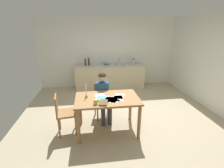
{
  "coord_description": "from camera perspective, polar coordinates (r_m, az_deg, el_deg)",
  "views": [
    {
      "loc": [
        -0.75,
        -3.65,
        2.17
      ],
      "look_at": [
        -0.21,
        0.17,
        0.85
      ],
      "focal_mm": 26.03,
      "sensor_mm": 36.0,
      "label": 1
    }
  ],
  "objects": [
    {
      "name": "ground_plane",
      "position": [
        4.32,
        3.15,
        -11.6
      ],
      "size": [
        5.2,
        5.2,
        0.04
      ],
      "primitive_type": "cube",
      "color": "tan"
    },
    {
      "name": "wall_back",
      "position": [
        6.35,
        -1.18,
        11.03
      ],
      "size": [
        5.2,
        0.12,
        2.6
      ],
      "primitive_type": "cube",
      "color": "silver",
      "rests_on": "ground"
    },
    {
      "name": "wall_right",
      "position": [
        5.02,
        34.17,
        5.68
      ],
      "size": [
        0.12,
        5.2,
        2.6
      ],
      "primitive_type": "cube",
      "color": "silver",
      "rests_on": "ground"
    },
    {
      "name": "kitchen_counter",
      "position": [
        6.18,
        -0.73,
        2.75
      ],
      "size": [
        2.59,
        0.64,
        0.9
      ],
      "color": "beige",
      "rests_on": "ground"
    },
    {
      "name": "dining_table",
      "position": [
        3.47,
        -1.68,
        -6.61
      ],
      "size": [
        1.33,
        0.85,
        0.79
      ],
      "color": "#9E7042",
      "rests_on": "ground"
    },
    {
      "name": "chair_at_table",
      "position": [
        4.15,
        -3.51,
        -5.13
      ],
      "size": [
        0.45,
        0.45,
        0.86
      ],
      "color": "#9E7042",
      "rests_on": "ground"
    },
    {
      "name": "person_seated",
      "position": [
        3.94,
        -3.12,
        -3.35
      ],
      "size": [
        0.38,
        0.62,
        1.19
      ],
      "color": "navy",
      "rests_on": "ground"
    },
    {
      "name": "chair_side_empty",
      "position": [
        3.61,
        -16.68,
        -9.54
      ],
      "size": [
        0.45,
        0.45,
        0.88
      ],
      "color": "#9E7042",
      "rests_on": "ground"
    },
    {
      "name": "coffee_mug",
      "position": [
        3.14,
        -5.8,
        -6.29
      ],
      "size": [
        0.11,
        0.07,
        0.1
      ],
      "color": "#F2CC4C",
      "rests_on": "dining_table"
    },
    {
      "name": "candlestick",
      "position": [
        3.46,
        -9.03,
        -3.37
      ],
      "size": [
        0.06,
        0.06,
        0.29
      ],
      "color": "gold",
      "rests_on": "dining_table"
    },
    {
      "name": "book_magazine",
      "position": [
        3.18,
        -3.02,
        -6.56
      ],
      "size": [
        0.2,
        0.28,
        0.03
      ],
      "primitive_type": "cube",
      "rotation": [
        0.0,
        0.0,
        -0.2
      ],
      "color": "brown",
      "rests_on": "dining_table"
    },
    {
      "name": "book_cookery",
      "position": [
        3.37,
        -3.89,
        -5.14
      ],
      "size": [
        0.27,
        0.31,
        0.02
      ],
      "primitive_type": "cube",
      "rotation": [
        0.0,
        0.0,
        -0.49
      ],
      "color": "#50ADB3",
      "rests_on": "dining_table"
    },
    {
      "name": "paper_letter",
      "position": [
        3.33,
        -0.3,
        -5.53
      ],
      "size": [
        0.26,
        0.33,
        0.0
      ],
      "primitive_type": "cube",
      "rotation": [
        0.0,
        0.0,
        -0.2
      ],
      "color": "white",
      "rests_on": "dining_table"
    },
    {
      "name": "paper_bill",
      "position": [
        3.51,
        2.53,
        -4.24
      ],
      "size": [
        0.3,
        0.35,
        0.0
      ],
      "primitive_type": "cube",
      "rotation": [
        0.0,
        0.0,
        -0.36
      ],
      "color": "white",
      "rests_on": "dining_table"
    },
    {
      "name": "paper_envelope",
      "position": [
        3.33,
        0.07,
        -5.51
      ],
      "size": [
        0.33,
        0.36,
        0.0
      ],
      "primitive_type": "cube",
      "rotation": [
        0.0,
        0.0,
        0.55
      ],
      "color": "white",
      "rests_on": "dining_table"
    },
    {
      "name": "paper_receipt",
      "position": [
        3.35,
        -1.71,
        -5.37
      ],
      "size": [
        0.3,
        0.35,
        0.0
      ],
      "primitive_type": "cube",
      "rotation": [
        0.0,
        0.0,
        0.35
      ],
      "color": "white",
      "rests_on": "dining_table"
    },
    {
      "name": "paper_notice",
      "position": [
        3.5,
        -4.05,
        -4.34
      ],
      "size": [
        0.25,
        0.33,
        0.0
      ],
      "primitive_type": "cube",
      "rotation": [
        0.0,
        0.0,
        0.16
      ],
      "color": "white",
      "rests_on": "dining_table"
    },
    {
      "name": "paper_flyer",
      "position": [
        3.39,
        2.05,
        -5.05
      ],
      "size": [
        0.24,
        0.31,
        0.0
      ],
      "primitive_type": "cube",
      "rotation": [
        0.0,
        0.0,
        -0.09
      ],
      "color": "white",
      "rests_on": "dining_table"
    },
    {
      "name": "sink_unit",
      "position": [
        6.12,
        2.83,
        7.14
      ],
      "size": [
        0.36,
        0.36,
        0.24
      ],
      "color": "#B2B7BC",
      "rests_on": "kitchen_counter"
    },
    {
      "name": "bottle_oil",
      "position": [
        6.02,
        -9.33,
        7.61
      ],
      "size": [
        0.06,
        0.06,
        0.27
      ],
      "color": "#593319",
      "rests_on": "kitchen_counter"
    },
    {
      "name": "bottle_vinegar",
      "position": [
        6.06,
        -8.14,
        7.74
      ],
      "size": [
        0.06,
        0.06,
        0.27
      ],
      "color": "#593319",
      "rests_on": "kitchen_counter"
    },
    {
      "name": "mixing_bowl",
      "position": [
        6.04,
        -1.96,
        7.28
      ],
      "size": [
        0.24,
        0.24,
        0.11
      ],
      "primitive_type": "ellipsoid",
      "color": "#668C99",
      "rests_on": "kitchen_counter"
    },
    {
      "name": "stovetop_kettle",
      "position": [
        6.22,
        7.53,
        7.89
      ],
      "size": [
        0.18,
        0.18,
        0.22
      ],
      "color": "#B7BABF",
      "rests_on": "kitchen_counter"
    },
    {
      "name": "wine_glass_near_sink",
      "position": [
        6.2,
        -0.45,
        8.11
      ],
      "size": [
        0.07,
        0.07,
        0.15
      ],
      "color": "silver",
      "rests_on": "kitchen_counter"
    },
    {
      "name": "wine_glass_by_kettle",
      "position": [
        6.19,
        -1.38,
        8.08
      ],
      "size": [
        0.07,
        0.07,
        0.15
      ],
      "color": "silver",
      "rests_on": "kitchen_counter"
    },
    {
      "name": "wine_glass_back_left",
      "position": [
        6.17,
        -2.6,
        8.04
      ],
      "size": [
        0.07,
        0.07,
        0.15
      ],
      "color": "silver",
      "rests_on": "kitchen_counter"
    },
    {
      "name": "wine_glass_back_right",
      "position": [
        6.16,
        -3.67,
        8.01
      ],
      "size": [
        0.07,
        0.07,
        0.15
      ],
      "color": "silver",
      "rests_on": "kitchen_counter"
    }
  ]
}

